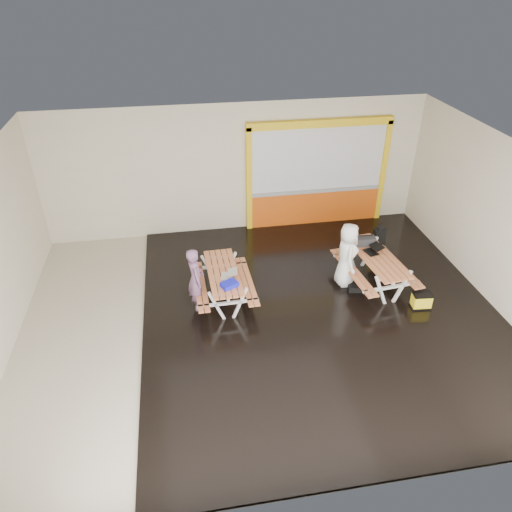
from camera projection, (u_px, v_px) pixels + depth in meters
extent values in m
cube|color=beige|center=(263.00, 318.00, 10.14)|extent=(10.00, 8.00, 0.01)
cube|color=white|center=(265.00, 161.00, 8.27)|extent=(10.00, 8.00, 0.01)
cube|color=beige|center=(236.00, 170.00, 12.55)|extent=(10.00, 0.01, 3.50)
cube|color=beige|center=(324.00, 414.00, 5.87)|extent=(10.00, 0.01, 3.50)
cube|color=beige|center=(501.00, 226.00, 9.93)|extent=(0.01, 8.00, 3.50)
cube|color=black|center=(320.00, 311.00, 10.31)|extent=(7.50, 7.98, 0.05)
cube|color=#CF4F10|center=(315.00, 208.00, 13.47)|extent=(3.60, 0.12, 1.00)
cube|color=gray|center=(316.00, 190.00, 13.19)|extent=(3.60, 0.14, 0.10)
cube|color=silver|center=(318.00, 159.00, 12.71)|extent=(3.60, 0.08, 1.72)
cube|color=yellow|center=(249.00, 181.00, 12.69)|extent=(0.14, 0.16, 2.90)
cube|color=yellow|center=(382.00, 172.00, 13.22)|extent=(0.14, 0.16, 2.90)
cube|color=yellow|center=(321.00, 123.00, 12.18)|extent=(3.88, 0.16, 0.20)
cube|color=#C17247|center=(211.00, 274.00, 10.25)|extent=(0.17, 1.87, 0.04)
cube|color=#C17247|center=(217.00, 273.00, 10.27)|extent=(0.17, 1.87, 0.04)
cube|color=#C17247|center=(223.00, 273.00, 10.30)|extent=(0.17, 1.87, 0.04)
cube|color=#C17247|center=(229.00, 272.00, 10.32)|extent=(0.17, 1.87, 0.04)
cube|color=#C17247|center=(235.00, 271.00, 10.34)|extent=(0.17, 1.87, 0.04)
cube|color=white|center=(217.00, 306.00, 9.84)|extent=(0.35, 0.07, 0.75)
cube|color=white|center=(240.00, 303.00, 9.92)|extent=(0.35, 0.07, 0.75)
cube|color=white|center=(228.00, 303.00, 9.86)|extent=(1.28, 0.09, 0.06)
cube|color=white|center=(228.00, 294.00, 9.73)|extent=(0.63, 0.07, 0.06)
cube|color=white|center=(209.00, 269.00, 11.02)|extent=(0.35, 0.07, 0.75)
cube|color=white|center=(230.00, 266.00, 11.10)|extent=(0.35, 0.07, 0.75)
cube|color=white|center=(219.00, 266.00, 11.04)|extent=(1.28, 0.09, 0.06)
cube|color=white|center=(219.00, 257.00, 10.91)|extent=(0.63, 0.07, 0.06)
cube|color=white|center=(223.00, 280.00, 10.40)|extent=(0.10, 1.53, 0.06)
cube|color=#C17247|center=(197.00, 286.00, 10.35)|extent=(0.16, 1.87, 0.04)
cube|color=#C17247|center=(203.00, 285.00, 10.37)|extent=(0.16, 1.87, 0.04)
cube|color=#C17247|center=(244.00, 281.00, 10.52)|extent=(0.16, 1.87, 0.04)
cube|color=#C17247|center=(249.00, 280.00, 10.54)|extent=(0.16, 1.87, 0.04)
cube|color=#C17247|center=(365.00, 259.00, 10.68)|extent=(0.34, 1.99, 0.04)
cube|color=#C17247|center=(371.00, 258.00, 10.71)|extent=(0.34, 1.99, 0.04)
cube|color=#C17247|center=(377.00, 257.00, 10.75)|extent=(0.34, 1.99, 0.04)
cube|color=#C17247|center=(382.00, 256.00, 10.78)|extent=(0.34, 1.99, 0.04)
cube|color=#C17247|center=(388.00, 255.00, 10.81)|extent=(0.34, 1.99, 0.04)
cube|color=white|center=(381.00, 291.00, 10.26)|extent=(0.37, 0.10, 0.80)
cube|color=white|center=(402.00, 287.00, 10.38)|extent=(0.37, 0.10, 0.80)
cube|color=white|center=(392.00, 287.00, 10.30)|extent=(1.36, 0.21, 0.06)
cube|color=white|center=(393.00, 277.00, 10.16)|extent=(0.67, 0.13, 0.06)
cube|color=white|center=(350.00, 255.00, 11.49)|extent=(0.37, 0.10, 0.80)
cube|color=white|center=(369.00, 252.00, 11.61)|extent=(0.37, 0.10, 0.80)
cube|color=white|center=(360.00, 252.00, 11.53)|extent=(1.36, 0.21, 0.06)
cube|color=white|center=(361.00, 242.00, 11.39)|extent=(0.67, 0.13, 0.06)
cube|color=white|center=(376.00, 264.00, 10.85)|extent=(0.24, 1.63, 0.06)
cube|color=#C17247|center=(350.00, 272.00, 10.76)|extent=(0.33, 1.99, 0.04)
cube|color=#C17247|center=(356.00, 271.00, 10.79)|extent=(0.33, 1.99, 0.04)
cube|color=#C17247|center=(394.00, 265.00, 11.02)|extent=(0.33, 1.99, 0.04)
cube|color=#C17247|center=(399.00, 264.00, 11.05)|extent=(0.33, 1.99, 0.04)
imported|color=#744E71|center=(196.00, 279.00, 10.00)|extent=(0.40, 0.56, 1.43)
imported|color=white|center=(347.00, 255.00, 10.72)|extent=(0.58, 0.80, 1.52)
cube|color=silver|center=(226.00, 276.00, 10.13)|extent=(0.26, 0.34, 0.02)
cube|color=silver|center=(233.00, 272.00, 10.08)|extent=(0.25, 0.34, 0.06)
cube|color=silver|center=(232.00, 272.00, 10.08)|extent=(0.21, 0.30, 0.05)
cube|color=black|center=(371.00, 252.00, 10.86)|extent=(0.31, 0.38, 0.02)
cube|color=black|center=(377.00, 246.00, 10.85)|extent=(0.29, 0.37, 0.07)
cube|color=silver|center=(377.00, 246.00, 10.85)|extent=(0.25, 0.33, 0.05)
cube|color=#1518C2|center=(229.00, 284.00, 9.81)|extent=(0.40, 0.36, 0.10)
cube|color=black|center=(365.00, 241.00, 11.11)|extent=(0.46, 0.25, 0.20)
cylinder|color=black|center=(366.00, 236.00, 11.03)|extent=(0.33, 0.05, 0.03)
cube|color=black|center=(379.00, 236.00, 11.70)|extent=(0.28, 0.19, 0.40)
cylinder|color=black|center=(381.00, 229.00, 11.58)|extent=(0.18, 0.18, 0.10)
cube|color=black|center=(356.00, 287.00, 10.88)|extent=(0.39, 0.32, 0.13)
cube|color=black|center=(420.00, 306.00, 10.37)|extent=(0.44, 0.31, 0.04)
cube|color=yellow|center=(421.00, 301.00, 10.29)|extent=(0.41, 0.28, 0.31)
cube|color=black|center=(423.00, 294.00, 10.20)|extent=(0.44, 0.31, 0.03)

